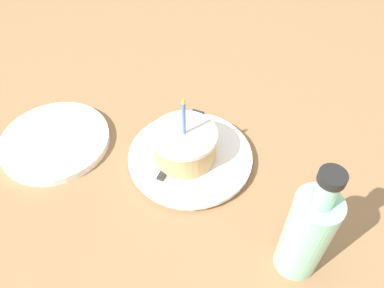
% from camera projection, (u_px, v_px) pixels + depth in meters
% --- Properties ---
extents(ground_plane, '(2.40, 2.40, 0.04)m').
position_uv_depth(ground_plane, '(188.00, 171.00, 0.70)').
color(ground_plane, olive).
rests_on(ground_plane, ground).
extents(plate, '(0.22, 0.22, 0.02)m').
position_uv_depth(plate, '(192.00, 158.00, 0.68)').
color(plate, white).
rests_on(plate, ground_plane).
extents(cake_slice, '(0.11, 0.11, 0.14)m').
position_uv_depth(cake_slice, '(183.00, 146.00, 0.65)').
color(cake_slice, tan).
rests_on(cake_slice, plate).
extents(fork, '(0.19, 0.05, 0.00)m').
position_uv_depth(fork, '(183.00, 138.00, 0.70)').
color(fork, '#262626').
rests_on(fork, plate).
extents(bottle, '(0.06, 0.06, 0.21)m').
position_uv_depth(bottle, '(307.00, 233.00, 0.49)').
color(bottle, '#8CD1B2').
rests_on(bottle, ground_plane).
extents(side_plate, '(0.21, 0.21, 0.01)m').
position_uv_depth(side_plate, '(55.00, 141.00, 0.71)').
color(side_plate, white).
rests_on(side_plate, ground_plane).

